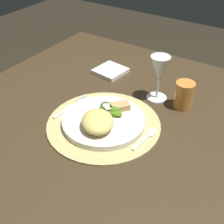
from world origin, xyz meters
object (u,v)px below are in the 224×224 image
napkin (110,71)px  amber_tumbler (184,95)px  fork (69,108)px  dining_table (120,140)px  spoon (149,135)px  dinner_plate (104,121)px  wine_glass (159,71)px

napkin → amber_tumbler: amber_tumbler is taller
fork → amber_tumbler: amber_tumbler is taller
fork → napkin: bearing=94.5°
dining_table → spoon: bearing=-22.3°
dining_table → fork: (-0.17, -0.08, 0.13)m
dinner_plate → spoon: dinner_plate is taller
dining_table → fork: size_ratio=7.07×
dinner_plate → amber_tumbler: (0.18, 0.23, 0.03)m
dining_table → dinner_plate: (-0.02, -0.08, 0.13)m
fork → dining_table: bearing=24.6°
dining_table → fork: bearing=-155.4°
spoon → napkin: napkin is taller
fork → amber_tumbler: 0.40m
napkin → wine_glass: wine_glass is taller
dining_table → napkin: size_ratio=9.86×
amber_tumbler → napkin: bearing=168.9°
fork → wine_glass: size_ratio=0.98×
dining_table → napkin: napkin is taller
dining_table → spoon: size_ratio=9.20×
dinner_plate → napkin: 0.35m
napkin → wine_glass: 0.28m
fork → amber_tumbler: size_ratio=1.68×
wine_glass → dinner_plate: bearing=-107.8°
fork → wine_glass: bearing=46.0°
fork → spoon: 0.30m
dinner_plate → amber_tumbler: amber_tumbler is taller
dining_table → wine_glass: (0.06, 0.16, 0.23)m
wine_glass → fork: bearing=-134.0°
fork → spoon: spoon is taller
dinner_plate → spoon: bearing=9.2°
dining_table → amber_tumbler: 0.28m
dinner_plate → fork: bearing=178.9°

